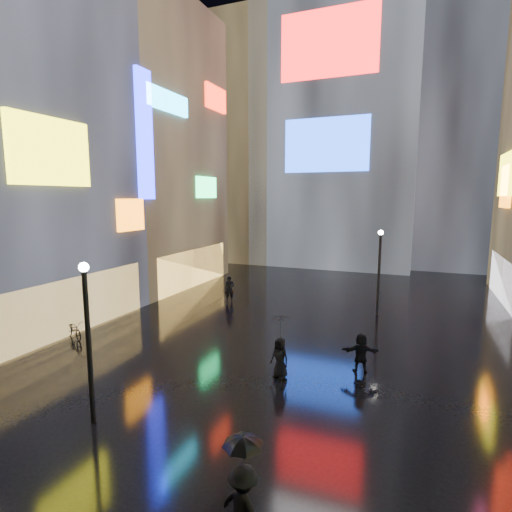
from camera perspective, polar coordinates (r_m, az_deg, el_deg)
The scene contains 14 objects.
ground at distance 23.23m, azimuth 7.57°, elevation -9.55°, with size 140.00×140.00×0.00m, color black.
building_left_far at distance 35.02m, azimuth -16.30°, elevation 14.40°, with size 10.28×12.00×22.00m.
tower_main at distance 48.20m, azimuth 12.26°, elevation 24.98°, with size 16.00×14.20×42.00m.
tower_flank_right at distance 48.56m, azimuth 27.49°, elevation 19.24°, with size 12.00×12.00×34.00m, color black.
tower_flank_left at distance 47.94m, azimuth -2.05°, elevation 15.46°, with size 10.00×10.00×26.00m, color black.
lamp_near at distance 13.61m, azimuth -22.87°, elevation -10.24°, with size 0.30×0.30×5.20m.
lamp_far at distance 25.13m, azimuth 17.20°, elevation -1.57°, with size 0.30×0.30×5.20m.
pedestrian_2 at distance 9.60m, azimuth -1.76°, elevation -32.24°, with size 1.16×0.66×1.79m, color black.
pedestrian_4 at distance 16.42m, azimuth 3.43°, elevation -14.29°, with size 0.79×0.52×1.62m, color black.
pedestrian_5 at distance 17.34m, azimuth 14.75°, elevation -13.25°, with size 1.53×0.49×1.65m, color black.
pedestrian_6 at distance 27.46m, azimuth -3.81°, elevation -4.73°, with size 0.65×0.43×1.79m, color black.
umbrella_1 at distance 8.84m, azimuth -1.80°, elevation -26.08°, with size 0.81×0.81×0.71m, color black.
umbrella_2 at distance 15.97m, azimuth 3.47°, elevation -10.07°, with size 1.01×1.03×0.93m, color black.
bicycle at distance 22.64m, azimuth -24.57°, elevation -9.52°, with size 0.62×1.77×0.93m, color black.
Camera 1 is at (5.46, -1.42, 7.15)m, focal length 28.00 mm.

